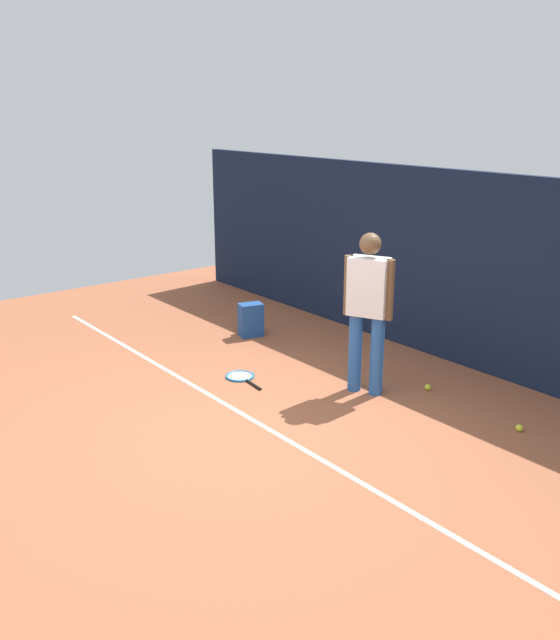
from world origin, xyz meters
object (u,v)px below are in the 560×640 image
object	(u,v)px
tennis_player	(368,304)
backpack	(250,320)
tennis_racket	(241,377)
tennis_ball_near_player	(428,387)
tennis_ball_by_fence	(519,428)

from	to	relation	value
tennis_player	backpack	bearing A→B (deg)	-28.86
tennis_player	tennis_racket	size ratio (longest dim) A/B	2.71
tennis_racket	backpack	bearing A→B (deg)	-34.05
tennis_racket	tennis_ball_near_player	world-z (taller)	tennis_ball_near_player
tennis_player	tennis_ball_by_fence	size ratio (longest dim) A/B	25.76
tennis_ball_near_player	backpack	bearing A→B (deg)	-171.46
tennis_ball_near_player	tennis_ball_by_fence	world-z (taller)	same
tennis_ball_near_player	tennis_player	bearing A→B (deg)	-125.59
tennis_player	backpack	size ratio (longest dim) A/B	3.86
tennis_player	tennis_ball_near_player	world-z (taller)	tennis_player
tennis_ball_by_fence	tennis_player	bearing A→B (deg)	-163.47
tennis_player	tennis_racket	bearing A→B (deg)	10.52
tennis_racket	tennis_ball_by_fence	bearing A→B (deg)	-148.58
backpack	tennis_ball_by_fence	xyz separation A→B (m)	(3.82, 0.31, -0.18)
tennis_racket	tennis_ball_by_fence	world-z (taller)	tennis_ball_by_fence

